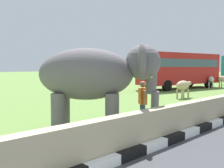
% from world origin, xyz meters
% --- Properties ---
extents(barrier_parapet, '(28.00, 0.36, 1.00)m').
position_xyz_m(barrier_parapet, '(2.00, 3.85, 0.50)').
color(barrier_parapet, tan).
rests_on(barrier_parapet, ground_plane).
extents(elephant, '(3.86, 3.80, 2.89)m').
position_xyz_m(elephant, '(2.89, 5.97, 1.88)').
color(elephant, slate).
rests_on(elephant, ground_plane).
extents(person_handler, '(0.46, 0.56, 1.66)m').
position_xyz_m(person_handler, '(4.55, 5.40, 0.93)').
color(person_handler, navy).
rests_on(person_handler, ground_plane).
extents(bus_red, '(9.76, 4.06, 3.50)m').
position_xyz_m(bus_red, '(19.50, 12.88, 2.08)').
color(bus_red, '#B21E1E').
rests_on(bus_red, ground_plane).
extents(cow_near, '(1.90, 0.66, 1.23)m').
position_xyz_m(cow_near, '(12.87, 8.62, 0.87)').
color(cow_near, tan).
rests_on(cow_near, ground_plane).
extents(cow_far, '(1.88, 1.22, 1.23)m').
position_xyz_m(cow_far, '(22.41, 11.04, 0.87)').
color(cow_far, beige).
rests_on(cow_far, ground_plane).
extents(hill_east, '(30.72, 24.58, 11.58)m').
position_xyz_m(hill_east, '(55.00, 39.06, 0.00)').
color(hill_east, slate).
rests_on(hill_east, ground_plane).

